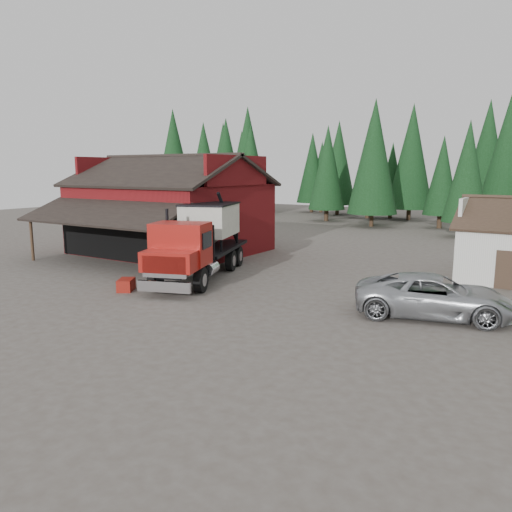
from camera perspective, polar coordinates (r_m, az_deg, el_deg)
The scene contains 9 objects.
ground at distance 23.56m, azimuth -5.73°, elevation -5.10°, with size 120.00×120.00×0.00m, color #4C443C.
red_barn at distance 37.59m, azimuth -9.76°, elevation 4.57°, with size 12.80×13.63×7.18m.
conifer_backdrop at distance 61.82m, azimuth 19.01°, elevation 3.69°, with size 76.00×16.00×16.00m, color black, non-canonical shape.
near_pine_a at distance 58.38m, azimuth -5.97°, elevation 10.12°, with size 4.40×4.40×11.40m.
near_pine_b at distance 48.57m, azimuth 23.01°, elevation 8.88°, with size 3.96×3.96×10.40m.
near_pine_d at distance 54.97m, azimuth 13.33°, elevation 10.98°, with size 5.28×5.28×13.40m.
feed_truck at distance 28.37m, azimuth -6.38°, elevation 2.00°, with size 6.11×10.82×4.74m.
silver_car at distance 21.98m, azimuth 19.74°, elevation -4.34°, with size 2.96×6.41×1.78m, color #A9ACB1.
equip_box at distance 26.13m, azimuth -14.63°, elevation -3.21°, with size 0.70×1.10×0.60m, color maroon.
Camera 1 is at (14.08, -17.89, 6.06)m, focal length 35.00 mm.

